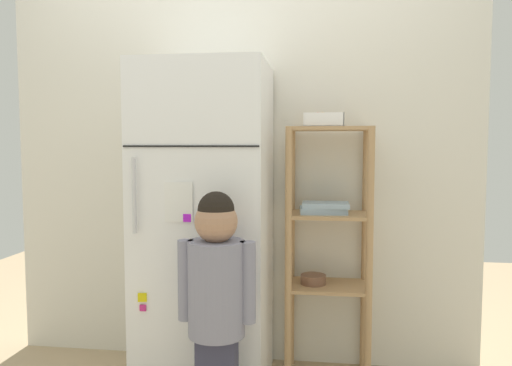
{
  "coord_description": "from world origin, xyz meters",
  "views": [
    {
      "loc": [
        0.46,
        -2.45,
        1.25
      ],
      "look_at": [
        0.13,
        0.02,
        1.06
      ],
      "focal_mm": 34.6,
      "sensor_mm": 36.0,
      "label": 1
    }
  ],
  "objects_px": {
    "fruit_bin": "(322,120)",
    "child_standing": "(217,288)",
    "refrigerator": "(206,226)",
    "pantry_shelf_unit": "(327,232)"
  },
  "relations": [
    {
      "from": "refrigerator",
      "to": "fruit_bin",
      "type": "bearing_deg",
      "value": 12.82
    },
    {
      "from": "pantry_shelf_unit",
      "to": "fruit_bin",
      "type": "height_order",
      "value": "fruit_bin"
    },
    {
      "from": "pantry_shelf_unit",
      "to": "fruit_bin",
      "type": "relative_size",
      "value": 6.52
    },
    {
      "from": "child_standing",
      "to": "fruit_bin",
      "type": "height_order",
      "value": "fruit_bin"
    },
    {
      "from": "fruit_bin",
      "to": "child_standing",
      "type": "bearing_deg",
      "value": -127.5
    },
    {
      "from": "refrigerator",
      "to": "fruit_bin",
      "type": "distance_m",
      "value": 0.82
    },
    {
      "from": "refrigerator",
      "to": "child_standing",
      "type": "height_order",
      "value": "refrigerator"
    },
    {
      "from": "pantry_shelf_unit",
      "to": "fruit_bin",
      "type": "xyz_separation_m",
      "value": [
        -0.03,
        -0.0,
        0.59
      ]
    },
    {
      "from": "refrigerator",
      "to": "pantry_shelf_unit",
      "type": "bearing_deg",
      "value": 12.29
    },
    {
      "from": "fruit_bin",
      "to": "refrigerator",
      "type": "bearing_deg",
      "value": -167.18
    }
  ]
}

